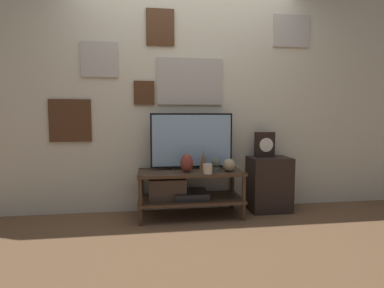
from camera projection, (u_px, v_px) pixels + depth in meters
name	position (u px, v px, depth m)	size (l,w,h in m)	color
ground_plane	(194.00, 225.00, 2.96)	(12.00, 12.00, 0.00)	brown
wall_back	(186.00, 92.00, 3.42)	(6.40, 0.08, 2.70)	beige
media_console	(183.00, 188.00, 3.21)	(1.11, 0.49, 0.50)	#422D1E
television	(192.00, 141.00, 3.28)	(0.90, 0.05, 0.62)	black
vase_slim_bronze	(203.00, 161.00, 3.20)	(0.10, 0.10, 0.22)	brown
vase_urn_stoneware	(187.00, 163.00, 3.11)	(0.13, 0.11, 0.19)	brown
vase_round_glass	(229.00, 165.00, 3.16)	(0.13, 0.13, 0.13)	tan
candle_jar	(208.00, 169.00, 3.03)	(0.10, 0.10, 0.10)	#C1B29E
decorative_bust	(216.00, 164.00, 3.14)	(0.09, 0.09, 0.15)	#4C5647
side_table	(269.00, 184.00, 3.42)	(0.45, 0.34, 0.62)	black
mantel_clock	(265.00, 144.00, 3.42)	(0.21, 0.11, 0.28)	black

